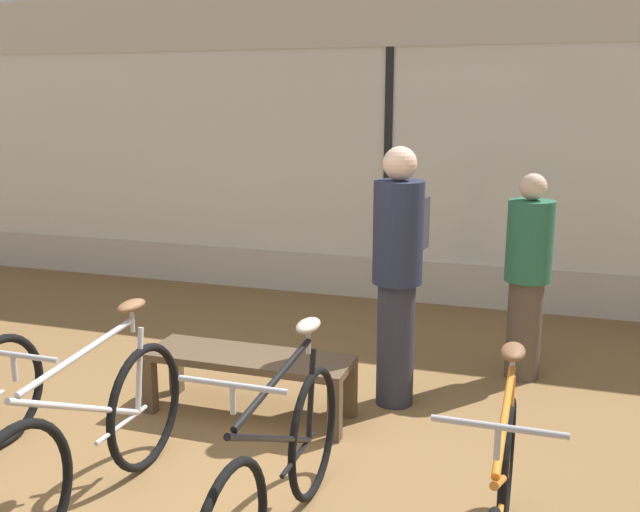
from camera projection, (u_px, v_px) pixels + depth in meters
ground_plane at (213, 500)px, 3.83m from camera, size 24.00×24.00×0.00m
shop_back_wall at (389, 145)px, 7.28m from camera, size 12.00×0.08×3.20m
bicycle_center_left at (91, 441)px, 3.63m from camera, size 0.46×1.78×1.05m
bicycle_center_right at (279, 472)px, 3.34m from camera, size 0.46×1.75×1.04m
display_bench at (249, 365)px, 4.79m from camera, size 1.40×0.44×0.43m
customer_near_rack at (528, 274)px, 5.33m from camera, size 0.48×0.48×1.57m
customer_by_window at (398, 268)px, 4.85m from camera, size 0.38×0.52×1.80m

